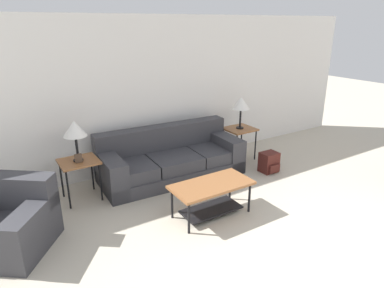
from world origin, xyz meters
The scene contains 10 objects.
wall_back centered at (0.00, 4.50, 1.30)m, with size 9.03×0.06×2.60m.
couch centered at (-0.15, 3.89, 0.29)m, with size 2.40×1.06×0.82m.
armchair centered at (-2.67, 3.16, 0.29)m, with size 1.27×1.26×0.80m.
coffee_table centered at (-0.28, 2.51, 0.34)m, with size 1.09×0.54×0.47m.
side_table_left centered at (-1.64, 3.89, 0.54)m, with size 0.54×0.49×0.61m.
side_table_right centered at (1.34, 3.89, 0.54)m, with size 0.54×0.49×0.61m.
table_lamp_left centered at (-1.64, 3.89, 1.07)m, with size 0.32×0.32×0.59m.
table_lamp_right centered at (1.34, 3.89, 1.07)m, with size 0.32×0.32×0.59m.
backpack centered at (1.39, 3.14, 0.17)m, with size 0.30×0.32×0.35m.
picture_frame centered at (-1.65, 3.82, 0.67)m, with size 0.10×0.04×0.13m.
Camera 1 is at (-2.67, -0.80, 2.48)m, focal length 32.00 mm.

